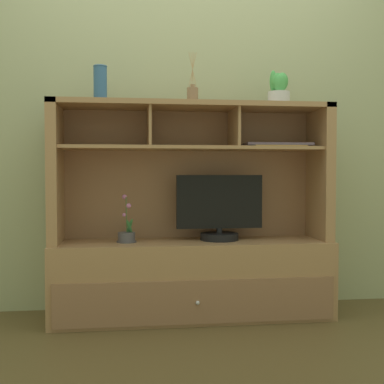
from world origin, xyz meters
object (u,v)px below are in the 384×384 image
(diffuser_bottle, at_px, (193,94))
(potted_succulent, at_px, (279,90))
(media_console, at_px, (192,253))
(tv_monitor, at_px, (219,212))
(magazine_stack_left, at_px, (277,145))
(potted_orchid, at_px, (127,235))
(ceramic_vase, at_px, (100,83))

(diffuser_bottle, bearing_deg, potted_succulent, 4.40)
(media_console, relative_size, potted_succulent, 7.72)
(tv_monitor, distance_m, diffuser_bottle, 0.72)
(media_console, xyz_separation_m, diffuser_bottle, (0.00, -0.03, 0.95))
(magazine_stack_left, relative_size, potted_succulent, 1.93)
(magazine_stack_left, relative_size, diffuser_bottle, 1.40)
(potted_orchid, height_order, diffuser_bottle, diffuser_bottle)
(diffuser_bottle, bearing_deg, media_console, 90.00)
(potted_orchid, xyz_separation_m, ceramic_vase, (-0.15, 0.02, 0.89))
(ceramic_vase, bearing_deg, media_console, 1.41)
(potted_orchid, xyz_separation_m, magazine_stack_left, (0.92, 0.04, 0.54))
(potted_orchid, relative_size, potted_succulent, 1.31)
(media_console, relative_size, potted_orchid, 5.89)
(potted_orchid, xyz_separation_m, potted_succulent, (0.93, 0.04, 0.87))
(potted_succulent, relative_size, ceramic_vase, 1.03)
(tv_monitor, relative_size, potted_succulent, 2.44)
(tv_monitor, bearing_deg, media_console, 178.50)
(media_console, height_order, potted_orchid, media_console)
(diffuser_bottle, distance_m, ceramic_vase, 0.54)
(tv_monitor, bearing_deg, potted_orchid, -177.46)
(potted_succulent, bearing_deg, magazine_stack_left, -170.76)
(potted_succulent, bearing_deg, potted_orchid, -177.69)
(potted_orchid, relative_size, magazine_stack_left, 0.68)
(ceramic_vase, bearing_deg, potted_succulent, 1.14)
(diffuser_bottle, relative_size, potted_succulent, 1.38)
(potted_orchid, bearing_deg, potted_succulent, 2.31)
(magazine_stack_left, relative_size, ceramic_vase, 1.99)
(diffuser_bottle, bearing_deg, tv_monitor, 9.75)
(magazine_stack_left, height_order, potted_succulent, potted_succulent)
(media_console, distance_m, diffuser_bottle, 0.96)
(magazine_stack_left, bearing_deg, potted_orchid, -177.78)
(potted_orchid, bearing_deg, magazine_stack_left, 2.22)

